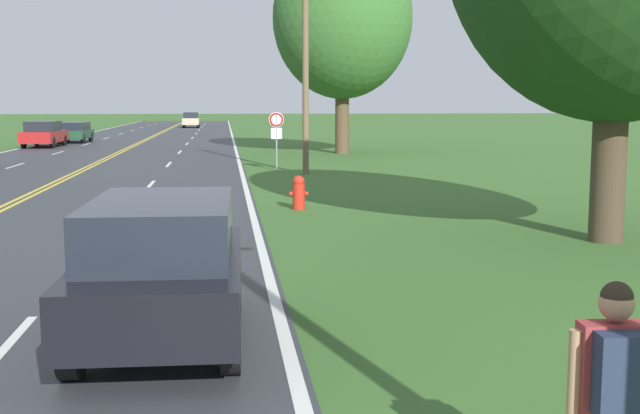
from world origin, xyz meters
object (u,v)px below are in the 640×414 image
object	(u,v)px
hitchhiker_person	(615,386)
car_black_suv_approaching	(162,265)
traffic_sign	(276,127)
tree_mid_treeline	(342,18)
car_red_sedan_receding	(44,134)
car_champagne_suv_horizon	(191,119)
car_dark_green_hatchback_distant	(75,131)
fire_hydrant	(299,192)

from	to	relation	value
hitchhiker_person	car_black_suv_approaching	distance (m)	5.56
traffic_sign	tree_mid_treeline	size ratio (longest dim) A/B	0.21
car_red_sedan_receding	car_champagne_suv_horizon	world-z (taller)	car_champagne_suv_horizon
car_red_sedan_receding	car_dark_green_hatchback_distant	xyz separation A→B (m)	(0.89, 5.41, -0.06)
car_red_sedan_receding	car_dark_green_hatchback_distant	size ratio (longest dim) A/B	1.20
hitchhiker_person	fire_hydrant	world-z (taller)	hitchhiker_person
traffic_sign	tree_mid_treeline	bearing A→B (deg)	68.28
car_red_sedan_receding	fire_hydrant	bearing A→B (deg)	-155.55
tree_mid_treeline	car_dark_green_hatchback_distant	world-z (taller)	tree_mid_treeline
hitchhiker_person	car_black_suv_approaching	bearing A→B (deg)	37.94
fire_hydrant	tree_mid_treeline	size ratio (longest dim) A/B	0.08
car_black_suv_approaching	car_red_sedan_receding	xyz separation A→B (m)	(-10.30, 42.04, -0.06)
car_champagne_suv_horizon	car_dark_green_hatchback_distant	bearing A→B (deg)	-11.80
hitchhiker_person	tree_mid_treeline	world-z (taller)	tree_mid_treeline
tree_mid_treeline	car_champagne_suv_horizon	world-z (taller)	tree_mid_treeline
car_black_suv_approaching	car_champagne_suv_horizon	distance (m)	80.22
traffic_sign	car_champagne_suv_horizon	world-z (taller)	traffic_sign
tree_mid_treeline	car_red_sedan_receding	world-z (taller)	tree_mid_treeline
car_dark_green_hatchback_distant	tree_mid_treeline	bearing A→B (deg)	-127.61
car_champagne_suv_horizon	car_black_suv_approaching	bearing A→B (deg)	1.58
car_black_suv_approaching	car_champagne_suv_horizon	xyz separation A→B (m)	(-2.85, 80.17, 0.03)
fire_hydrant	car_champagne_suv_horizon	size ratio (longest dim) A/B	0.19
fire_hydrant	car_dark_green_hatchback_distant	size ratio (longest dim) A/B	0.21
traffic_sign	hitchhiker_person	bearing A→B (deg)	-89.49
traffic_sign	tree_mid_treeline	world-z (taller)	tree_mid_treeline
traffic_sign	car_black_suv_approaching	distance (m)	23.18
tree_mid_treeline	car_red_sedan_receding	xyz separation A→B (m)	(-17.30, 8.49, -6.29)
fire_hydrant	car_red_sedan_receding	size ratio (longest dim) A/B	0.18
car_black_suv_approaching	hitchhiker_person	bearing A→B (deg)	34.50
car_dark_green_hatchback_distant	car_champagne_suv_horizon	distance (m)	33.37
car_red_sedan_receding	car_black_suv_approaching	bearing A→B (deg)	-164.44
car_black_suv_approaching	car_dark_green_hatchback_distant	xyz separation A→B (m)	(-9.41, 47.45, -0.12)
hitchhiker_person	car_champagne_suv_horizon	xyz separation A→B (m)	(-5.89, 84.82, -0.10)
traffic_sign	tree_mid_treeline	distance (m)	12.56
fire_hydrant	car_champagne_suv_horizon	bearing A→B (deg)	94.51
hitchhiker_person	traffic_sign	world-z (taller)	traffic_sign
fire_hydrant	tree_mid_treeline	world-z (taller)	tree_mid_treeline
fire_hydrant	car_dark_green_hatchback_distant	xyz separation A→B (m)	(-12.00, 36.28, 0.32)
car_black_suv_approaching	car_champagne_suv_horizon	bearing A→B (deg)	-176.66
car_black_suv_approaching	fire_hydrant	bearing A→B (deg)	168.26
fire_hydrant	car_black_suv_approaching	size ratio (longest dim) A/B	0.22
car_black_suv_approaching	car_dark_green_hatchback_distant	bearing A→B (deg)	-167.47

